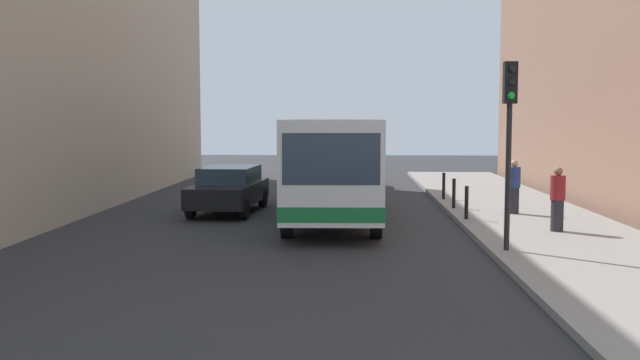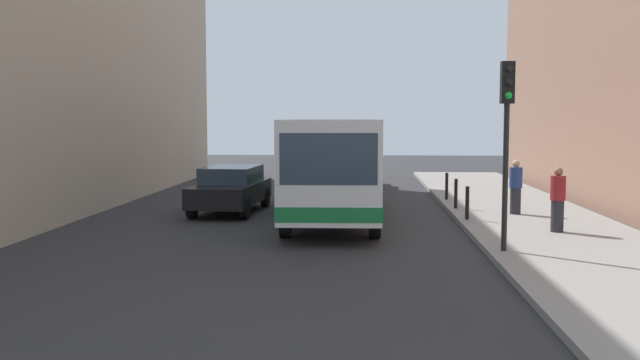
{
  "view_description": "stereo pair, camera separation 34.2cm",
  "coord_description": "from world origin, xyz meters",
  "px_view_note": "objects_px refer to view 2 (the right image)",
  "views": [
    {
      "loc": [
        0.12,
        -18.46,
        3.04
      ],
      "look_at": [
        -0.73,
        1.39,
        1.31
      ],
      "focal_mm": 40.07,
      "sensor_mm": 36.0,
      "label": 1
    },
    {
      "loc": [
        0.46,
        -18.44,
        3.04
      ],
      "look_at": [
        -0.73,
        1.39,
        1.31
      ],
      "focal_mm": 40.07,
      "sensor_mm": 36.0,
      "label": 2
    }
  ],
  "objects_px": {
    "car_beside_bus": "(231,188)",
    "bollard_far": "(447,186)",
    "bus": "(333,161)",
    "bollard_mid": "(456,194)",
    "car_behind_bus": "(354,170)",
    "pedestrian_mid_sidewalk": "(516,187)",
    "traffic_light": "(507,120)",
    "bollard_near": "(467,203)",
    "pedestrian_near_signal": "(558,200)"
  },
  "relations": [
    {
      "from": "car_behind_bus",
      "to": "traffic_light",
      "type": "height_order",
      "value": "traffic_light"
    },
    {
      "from": "bus",
      "to": "bollard_mid",
      "type": "height_order",
      "value": "bus"
    },
    {
      "from": "bollard_near",
      "to": "pedestrian_mid_sidewalk",
      "type": "height_order",
      "value": "pedestrian_mid_sidewalk"
    },
    {
      "from": "traffic_light",
      "to": "bollard_near",
      "type": "relative_size",
      "value": 4.32
    },
    {
      "from": "bollard_far",
      "to": "bollard_near",
      "type": "bearing_deg",
      "value": -90.0
    },
    {
      "from": "bollard_near",
      "to": "pedestrian_near_signal",
      "type": "distance_m",
      "value": 2.91
    },
    {
      "from": "car_beside_bus",
      "to": "car_behind_bus",
      "type": "relative_size",
      "value": 1.01
    },
    {
      "from": "bus",
      "to": "car_beside_bus",
      "type": "bearing_deg",
      "value": -14.16
    },
    {
      "from": "traffic_light",
      "to": "bollard_mid",
      "type": "height_order",
      "value": "traffic_light"
    },
    {
      "from": "bollard_mid",
      "to": "car_behind_bus",
      "type": "bearing_deg",
      "value": 112.04
    },
    {
      "from": "bus",
      "to": "pedestrian_near_signal",
      "type": "xyz_separation_m",
      "value": [
        5.86,
        -3.62,
        -0.75
      ]
    },
    {
      "from": "car_behind_bus",
      "to": "pedestrian_near_signal",
      "type": "relative_size",
      "value": 2.7
    },
    {
      "from": "bollard_far",
      "to": "pedestrian_near_signal",
      "type": "xyz_separation_m",
      "value": [
        1.96,
        -7.13,
        0.35
      ]
    },
    {
      "from": "pedestrian_near_signal",
      "to": "car_behind_bus",
      "type": "bearing_deg",
      "value": 40.93
    },
    {
      "from": "pedestrian_mid_sidewalk",
      "to": "bollard_near",
      "type": "bearing_deg",
      "value": -171.98
    },
    {
      "from": "bus",
      "to": "car_beside_bus",
      "type": "distance_m",
      "value": 3.55
    },
    {
      "from": "car_behind_bus",
      "to": "bollard_far",
      "type": "bearing_deg",
      "value": 121.98
    },
    {
      "from": "bollard_mid",
      "to": "pedestrian_mid_sidewalk",
      "type": "relative_size",
      "value": 0.58
    },
    {
      "from": "bus",
      "to": "car_beside_bus",
      "type": "relative_size",
      "value": 2.45
    },
    {
      "from": "traffic_light",
      "to": "pedestrian_mid_sidewalk",
      "type": "relative_size",
      "value": 2.51
    },
    {
      "from": "pedestrian_near_signal",
      "to": "pedestrian_mid_sidewalk",
      "type": "relative_size",
      "value": 1.01
    },
    {
      "from": "bus",
      "to": "pedestrian_mid_sidewalk",
      "type": "relative_size",
      "value": 6.78
    },
    {
      "from": "bus",
      "to": "traffic_light",
      "type": "bearing_deg",
      "value": 120.97
    },
    {
      "from": "traffic_light",
      "to": "pedestrian_near_signal",
      "type": "distance_m",
      "value": 3.88
    },
    {
      "from": "car_behind_bus",
      "to": "pedestrian_near_signal",
      "type": "bearing_deg",
      "value": 114.3
    },
    {
      "from": "car_beside_bus",
      "to": "bollard_mid",
      "type": "xyz_separation_m",
      "value": [
        7.23,
        0.25,
        -0.16
      ]
    },
    {
      "from": "bollard_mid",
      "to": "pedestrian_near_signal",
      "type": "distance_m",
      "value": 5.04
    },
    {
      "from": "pedestrian_near_signal",
      "to": "pedestrian_mid_sidewalk",
      "type": "height_order",
      "value": "pedestrian_near_signal"
    },
    {
      "from": "bollard_mid",
      "to": "traffic_light",
      "type": "bearing_deg",
      "value": -89.22
    },
    {
      "from": "bollard_near",
      "to": "bollard_mid",
      "type": "distance_m",
      "value": 2.51
    },
    {
      "from": "car_behind_bus",
      "to": "bus",
      "type": "bearing_deg",
      "value": 88.72
    },
    {
      "from": "bus",
      "to": "car_behind_bus",
      "type": "xyz_separation_m",
      "value": [
        0.52,
        9.35,
        -0.94
      ]
    },
    {
      "from": "car_beside_bus",
      "to": "car_behind_bus",
      "type": "bearing_deg",
      "value": -110.25
    },
    {
      "from": "car_beside_bus",
      "to": "bollard_near",
      "type": "relative_size",
      "value": 4.75
    },
    {
      "from": "bollard_mid",
      "to": "bollard_far",
      "type": "xyz_separation_m",
      "value": [
        0.0,
        2.51,
        0.0
      ]
    },
    {
      "from": "bus",
      "to": "bollard_near",
      "type": "xyz_separation_m",
      "value": [
        3.9,
        -1.5,
        -1.1
      ]
    },
    {
      "from": "traffic_light",
      "to": "bollard_near",
      "type": "distance_m",
      "value": 5.4
    },
    {
      "from": "car_beside_bus",
      "to": "bollard_far",
      "type": "xyz_separation_m",
      "value": [
        7.23,
        2.76,
        -0.16
      ]
    },
    {
      "from": "bollard_near",
      "to": "traffic_light",
      "type": "bearing_deg",
      "value": -88.82
    },
    {
      "from": "bollard_near",
      "to": "bollard_mid",
      "type": "bearing_deg",
      "value": 90.0
    },
    {
      "from": "car_behind_bus",
      "to": "pedestrian_mid_sidewalk",
      "type": "height_order",
      "value": "pedestrian_mid_sidewalk"
    },
    {
      "from": "bollard_near",
      "to": "pedestrian_near_signal",
      "type": "bearing_deg",
      "value": -47.18
    },
    {
      "from": "bollard_near",
      "to": "bollard_far",
      "type": "relative_size",
      "value": 1.0
    },
    {
      "from": "car_beside_bus",
      "to": "bus",
      "type": "bearing_deg",
      "value": 171.05
    },
    {
      "from": "bus",
      "to": "car_beside_bus",
      "type": "height_order",
      "value": "bus"
    },
    {
      "from": "car_behind_bus",
      "to": "bollard_near",
      "type": "xyz_separation_m",
      "value": [
        3.38,
        -10.85,
        -0.16
      ]
    },
    {
      "from": "pedestrian_near_signal",
      "to": "car_beside_bus",
      "type": "bearing_deg",
      "value": 83.09
    },
    {
      "from": "bus",
      "to": "car_behind_bus",
      "type": "distance_m",
      "value": 9.41
    },
    {
      "from": "traffic_light",
      "to": "bus",
      "type": "bearing_deg",
      "value": 122.25
    },
    {
      "from": "bus",
      "to": "bollard_mid",
      "type": "distance_m",
      "value": 4.18
    }
  ]
}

